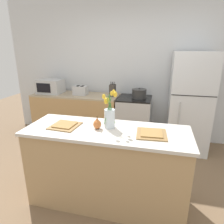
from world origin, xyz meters
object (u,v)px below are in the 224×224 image
object	(u,v)px
cooking_pot	(139,94)
plate_setting_right	(152,134)
flower_vase	(110,115)
microwave	(50,86)
pear_figurine	(97,124)
toaster	(80,90)
refrigerator	(190,103)
plate_setting_left	(65,125)
stove_range	(134,121)
knife_block	(113,90)

from	to	relation	value
cooking_pot	plate_setting_right	bearing A→B (deg)	-79.27
flower_vase	microwave	xyz separation A→B (m)	(-1.61, 1.54, -0.04)
pear_figurine	toaster	bearing A→B (deg)	117.99
refrigerator	plate_setting_left	bearing A→B (deg)	-133.40
refrigerator	stove_range	bearing A→B (deg)	-179.96
flower_vase	plate_setting_left	bearing A→B (deg)	-171.01
plate_setting_left	plate_setting_right	bearing A→B (deg)	0.00
toaster	plate_setting_left	bearing A→B (deg)	-73.78
flower_vase	pear_figurine	xyz separation A→B (m)	(-0.12, -0.06, -0.09)
pear_figurine	cooking_pot	bearing A→B (deg)	80.06
refrigerator	pear_figurine	world-z (taller)	refrigerator
stove_range	refrigerator	xyz separation A→B (m)	(0.95, 0.00, 0.41)
stove_range	plate_setting_right	size ratio (longest dim) A/B	2.83
pear_figurine	knife_block	world-z (taller)	knife_block
flower_vase	toaster	bearing A→B (deg)	122.38
flower_vase	microwave	size ratio (longest dim) A/B	0.88
refrigerator	pear_figurine	bearing A→B (deg)	-125.71
flower_vase	cooking_pot	bearing A→B (deg)	84.16
flower_vase	plate_setting_left	xyz separation A→B (m)	(-0.50, -0.08, -0.14)
flower_vase	knife_block	xyz separation A→B (m)	(-0.34, 1.57, -0.06)
stove_range	knife_block	world-z (taller)	knife_block
plate_setting_left	knife_block	size ratio (longest dim) A/B	1.19
stove_range	plate_setting_right	bearing A→B (deg)	-76.71
flower_vase	plate_setting_right	world-z (taller)	flower_vase
pear_figurine	cooking_pot	world-z (taller)	cooking_pot
refrigerator	cooking_pot	world-z (taller)	refrigerator
refrigerator	knife_block	size ratio (longest dim) A/B	6.39
refrigerator	plate_setting_left	distance (m)	2.23
refrigerator	flower_vase	bearing A→B (deg)	-123.77
cooking_pot	knife_block	distance (m)	0.50
plate_setting_right	cooking_pot	xyz separation A→B (m)	(-0.31, 1.62, 0.05)
toaster	microwave	distance (m)	0.64
refrigerator	pear_figurine	size ratio (longest dim) A/B	11.79
flower_vase	refrigerator	bearing A→B (deg)	56.23
refrigerator	pear_figurine	distance (m)	1.98
flower_vase	toaster	world-z (taller)	flower_vase
toaster	pear_figurine	bearing A→B (deg)	-62.01
stove_range	flower_vase	bearing A→B (deg)	-93.01
stove_range	plate_setting_left	bearing A→B (deg)	-109.78
flower_vase	knife_block	world-z (taller)	flower_vase
toaster	cooking_pot	size ratio (longest dim) A/B	1.06
stove_range	plate_setting_left	distance (m)	1.79
stove_range	microwave	size ratio (longest dim) A/B	1.89
plate_setting_left	toaster	xyz separation A→B (m)	(-0.47, 1.61, 0.05)
refrigerator	knife_block	world-z (taller)	refrigerator
toaster	cooking_pot	bearing A→B (deg)	0.39
plate_setting_left	cooking_pot	world-z (taller)	cooking_pot
microwave	knife_block	distance (m)	1.27
plate_setting_right	toaster	world-z (taller)	toaster
plate_setting_right	microwave	xyz separation A→B (m)	(-2.07, 1.62, 0.10)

